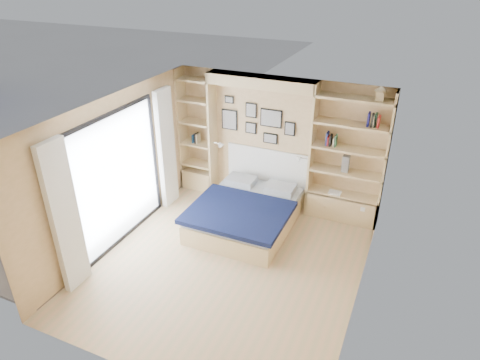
% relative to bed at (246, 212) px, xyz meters
% --- Properties ---
extents(ground, '(4.50, 4.50, 0.00)m').
position_rel_bed_xyz_m(ground, '(0.18, -1.14, -0.27)').
color(ground, tan).
rests_on(ground, ground).
extents(room_shell, '(4.50, 4.50, 4.50)m').
position_rel_bed_xyz_m(room_shell, '(-0.21, 0.38, 0.81)').
color(room_shell, '#DEB685').
rests_on(room_shell, ground).
extents(bed, '(1.69, 2.15, 1.07)m').
position_rel_bed_xyz_m(bed, '(0.00, 0.00, 0.00)').
color(bed, '#E5CA89').
rests_on(bed, ground).
extents(photo_gallery, '(1.48, 0.02, 0.82)m').
position_rel_bed_xyz_m(photo_gallery, '(-0.27, 1.08, 1.33)').
color(photo_gallery, black).
rests_on(photo_gallery, ground).
extents(reading_lamps, '(1.92, 0.12, 0.15)m').
position_rel_bed_xyz_m(reading_lamps, '(-0.12, 0.86, 0.83)').
color(reading_lamps, silver).
rests_on(reading_lamps, ground).
extents(shelf_decor, '(3.56, 0.23, 2.03)m').
position_rel_bed_xyz_m(shelf_decor, '(1.29, 0.93, 1.42)').
color(shelf_decor, '#A51E1E').
rests_on(shelf_decor, ground).
extents(deck, '(3.20, 4.00, 0.05)m').
position_rel_bed_xyz_m(deck, '(-3.42, -1.14, -0.27)').
color(deck, '#67584C').
rests_on(deck, ground).
extents(deck_chair, '(0.76, 0.98, 0.87)m').
position_rel_bed_xyz_m(deck_chair, '(-3.32, -0.73, 0.14)').
color(deck_chair, tan).
rests_on(deck_chair, ground).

